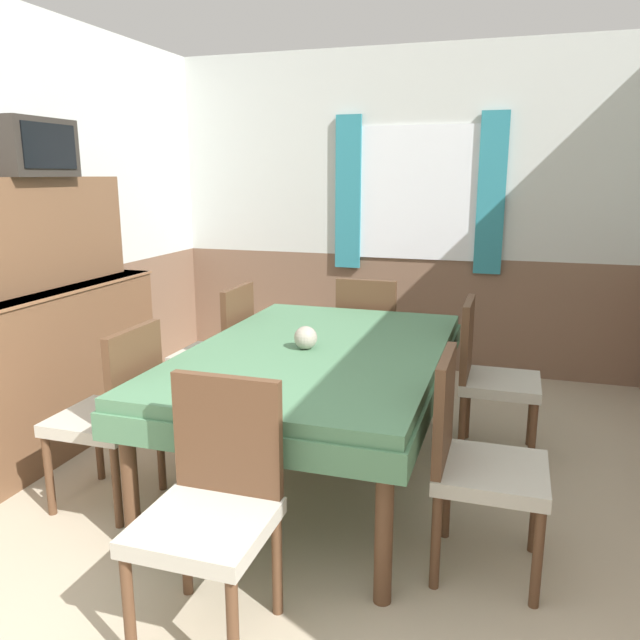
{
  "coord_description": "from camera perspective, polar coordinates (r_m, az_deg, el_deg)",
  "views": [
    {
      "loc": [
        0.93,
        -1.16,
        1.62
      ],
      "look_at": [
        -0.01,
        1.84,
        0.88
      ],
      "focal_mm": 35.0,
      "sensor_mm": 36.0,
      "label": 1
    }
  ],
  "objects": [
    {
      "name": "chair_right_near",
      "position": [
        2.67,
        13.97,
        -12.02
      ],
      "size": [
        0.44,
        0.44,
        0.92
      ],
      "rotation": [
        0.0,
        0.0,
        4.71
      ],
      "color": "brown",
      "rests_on": "ground_plane"
    },
    {
      "name": "chair_head_near",
      "position": [
        2.31,
        -9.78,
        -15.97
      ],
      "size": [
        0.44,
        0.44,
        0.92
      ],
      "rotation": [
        0.0,
        0.0,
        3.14
      ],
      "color": "brown",
      "rests_on": "ground_plane"
    },
    {
      "name": "tv",
      "position": [
        3.94,
        -25.06,
        14.1
      ],
      "size": [
        0.29,
        0.5,
        0.32
      ],
      "color": "#2D2823",
      "rests_on": "sideboard"
    },
    {
      "name": "sideboard",
      "position": [
        4.04,
        -23.58,
        -1.26
      ],
      "size": [
        0.46,
        1.53,
        1.6
      ],
      "color": "brown",
      "rests_on": "ground_plane"
    },
    {
      "name": "wall_left",
      "position": [
        4.27,
        -25.11,
        7.73
      ],
      "size": [
        0.05,
        4.37,
        2.6
      ],
      "color": "silver",
      "rests_on": "ground_plane"
    },
    {
      "name": "chair_left_near",
      "position": [
        3.22,
        -18.28,
        -7.82
      ],
      "size": [
        0.44,
        0.44,
        0.92
      ],
      "rotation": [
        0.0,
        0.0,
        1.57
      ],
      "color": "brown",
      "rests_on": "ground_plane"
    },
    {
      "name": "vase",
      "position": [
        3.23,
        -1.32,
        -1.63
      ],
      "size": [
        0.12,
        0.12,
        0.12
      ],
      "color": "#A39989",
      "rests_on": "dining_table"
    },
    {
      "name": "chair_head_window",
      "position": [
        4.46,
        4.54,
        -1.36
      ],
      "size": [
        0.44,
        0.44,
        0.92
      ],
      "color": "brown",
      "rests_on": "ground_plane"
    },
    {
      "name": "dining_table",
      "position": [
        3.29,
        -0.21,
        -4.21
      ],
      "size": [
        1.3,
        2.02,
        0.73
      ],
      "color": "#4C7A56",
      "rests_on": "ground_plane"
    },
    {
      "name": "chair_right_far",
      "position": [
        3.75,
        15.16,
        -4.65
      ],
      "size": [
        0.44,
        0.44,
        0.92
      ],
      "rotation": [
        0.0,
        0.0,
        4.71
      ],
      "color": "brown",
      "rests_on": "ground_plane"
    },
    {
      "name": "wall_back",
      "position": [
        5.24,
        7.41,
        9.72
      ],
      "size": [
        4.23,
        0.09,
        2.6
      ],
      "color": "silver",
      "rests_on": "ground_plane"
    },
    {
      "name": "chair_left_far",
      "position": [
        4.16,
        -9.05,
        -2.57
      ],
      "size": [
        0.44,
        0.44,
        0.92
      ],
      "rotation": [
        0.0,
        0.0,
        1.57
      ],
      "color": "brown",
      "rests_on": "ground_plane"
    }
  ]
}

